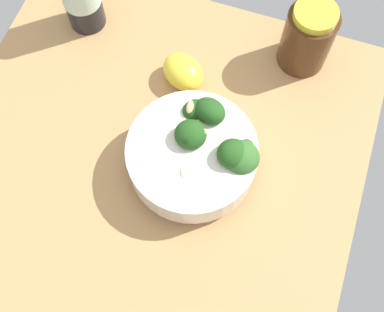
# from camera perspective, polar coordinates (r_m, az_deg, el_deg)

# --- Properties ---
(ground_plane) EXTENTS (0.60, 0.60, 0.04)m
(ground_plane) POSITION_cam_1_polar(r_m,az_deg,el_deg) (0.72, -4.68, -1.03)
(ground_plane) COLOR tan
(bowl_of_broccoli) EXTENTS (0.19, 0.18, 0.10)m
(bowl_of_broccoli) POSITION_cam_1_polar(r_m,az_deg,el_deg) (0.66, 0.49, 0.30)
(bowl_of_broccoli) COLOR silver
(bowl_of_broccoli) RESTS_ON ground_plane
(lemon_wedge) EXTENTS (0.09, 0.08, 0.04)m
(lemon_wedge) POSITION_cam_1_polar(r_m,az_deg,el_deg) (0.74, -1.25, 9.85)
(lemon_wedge) COLOR yellow
(lemon_wedge) RESTS_ON ground_plane
(bottle_short) EXTENTS (0.07, 0.07, 0.11)m
(bottle_short) POSITION_cam_1_polar(r_m,az_deg,el_deg) (0.76, 13.36, 13.36)
(bottle_short) COLOR #472814
(bottle_short) RESTS_ON ground_plane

